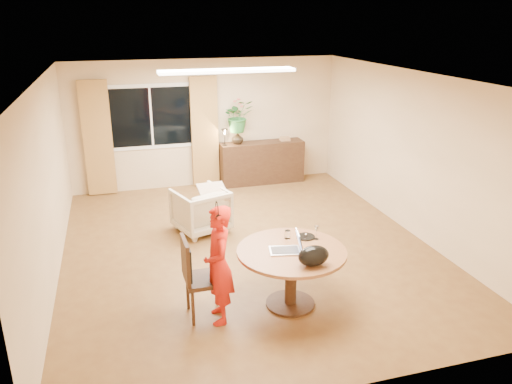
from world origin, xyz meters
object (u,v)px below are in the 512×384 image
dining_chair (204,277)px  dining_table (291,262)px  child (219,265)px  sideboard (262,162)px  armchair (201,210)px

dining_chair → dining_table: bearing=-5.2°
child → sideboard: 5.16m
dining_chair → child: bearing=-43.7°
dining_table → dining_chair: dining_chair is taller
child → armchair: 2.64m
dining_table → dining_chair: 1.06m
sideboard → child: bearing=-112.3°
dining_chair → armchair: size_ratio=1.26×
dining_chair → armchair: bearing=80.0°
armchair → sideboard: (1.71, 2.16, 0.08)m
dining_table → armchair: (-0.66, 2.55, -0.22)m
child → dining_table: bearing=96.4°
dining_table → armchair: size_ratio=1.64×
dining_table → child: child is taller
dining_table → sideboard: bearing=77.5°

